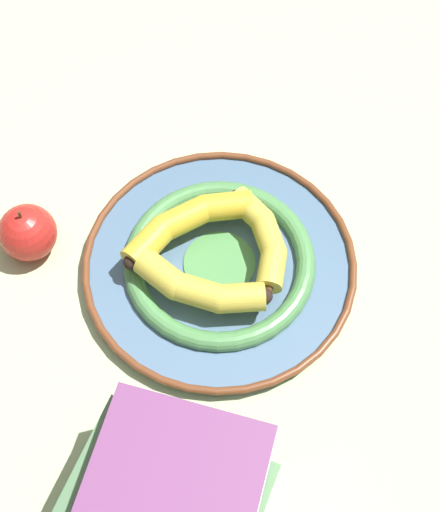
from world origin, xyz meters
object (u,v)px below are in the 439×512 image
at_px(banana_c, 189,221).
at_px(banana_a, 196,287).
at_px(banana_b, 264,240).
at_px(book_stack, 173,495).
at_px(apple, 28,232).
at_px(decorative_bowl, 220,264).

bearing_deg(banana_c, banana_a, 66.60).
bearing_deg(banana_b, banana_c, 58.84).
distance_m(book_stack, apple, 0.40).
distance_m(banana_a, book_stack, 0.26).
xyz_separation_m(banana_a, apple, (-0.04, -0.24, -0.01)).
xyz_separation_m(banana_a, banana_c, (-0.09, -0.03, 0.00)).
relative_size(banana_b, book_stack, 0.72).
bearing_deg(apple, banana_c, 104.89).
bearing_deg(banana_a, apple, 177.00).
distance_m(banana_b, banana_c, 0.10).
height_order(book_stack, apple, book_stack).
distance_m(banana_b, apple, 0.31).
relative_size(banana_b, apple, 1.75).
distance_m(decorative_bowl, banana_c, 0.07).
distance_m(banana_c, book_stack, 0.35).
bearing_deg(banana_c, decorative_bowl, 102.72).
distance_m(banana_a, banana_b, 0.11).
bearing_deg(decorative_bowl, book_stack, 3.46).
height_order(banana_b, banana_c, banana_c).
xyz_separation_m(decorative_bowl, banana_b, (-0.03, 0.05, 0.04)).
relative_size(banana_a, book_stack, 0.88).
bearing_deg(banana_a, banana_b, 57.12).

